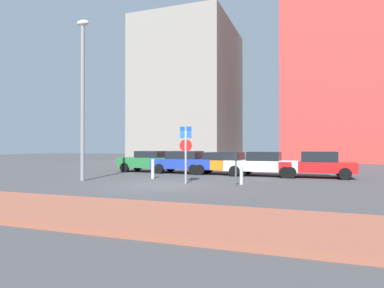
{
  "coord_description": "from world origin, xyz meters",
  "views": [
    {
      "loc": [
        6.37,
        -13.63,
        1.75
      ],
      "look_at": [
        0.36,
        2.87,
        1.91
      ],
      "focal_mm": 30.65,
      "sensor_mm": 36.0,
      "label": 1
    }
  ],
  "objects_px": {
    "parked_car_green": "(149,161)",
    "parking_sign_post": "(186,147)",
    "parked_car_red": "(317,164)",
    "traffic_bollard_mid": "(153,169)",
    "street_lamp": "(83,88)",
    "parking_meter": "(236,165)",
    "parked_car_white": "(262,164)",
    "parked_car_blue": "(184,162)",
    "traffic_bollard_near": "(241,175)",
    "parked_car_orange": "(222,163)"
  },
  "relations": [
    {
      "from": "parked_car_white",
      "to": "street_lamp",
      "type": "height_order",
      "value": "street_lamp"
    },
    {
      "from": "parked_car_white",
      "to": "traffic_bollard_mid",
      "type": "relative_size",
      "value": 3.98
    },
    {
      "from": "parking_sign_post",
      "to": "parking_meter",
      "type": "distance_m",
      "value": 2.69
    },
    {
      "from": "parked_car_orange",
      "to": "street_lamp",
      "type": "bearing_deg",
      "value": -133.21
    },
    {
      "from": "traffic_bollard_near",
      "to": "traffic_bollard_mid",
      "type": "distance_m",
      "value": 5.22
    },
    {
      "from": "parked_car_white",
      "to": "parking_sign_post",
      "type": "relative_size",
      "value": 1.56
    },
    {
      "from": "parked_car_blue",
      "to": "parking_meter",
      "type": "distance_m",
      "value": 7.83
    },
    {
      "from": "parked_car_blue",
      "to": "street_lamp",
      "type": "xyz_separation_m",
      "value": [
        -3.22,
        -6.24,
        4.04
      ]
    },
    {
      "from": "traffic_bollard_mid",
      "to": "parked_car_orange",
      "type": "bearing_deg",
      "value": 54.52
    },
    {
      "from": "parked_car_orange",
      "to": "street_lamp",
      "type": "xyz_separation_m",
      "value": [
        -5.8,
        -6.18,
        4.06
      ]
    },
    {
      "from": "parked_car_red",
      "to": "parking_sign_post",
      "type": "xyz_separation_m",
      "value": [
        -5.92,
        -5.36,
        0.97
      ]
    },
    {
      "from": "parking_meter",
      "to": "parked_car_white",
      "type": "bearing_deg",
      "value": 86.76
    },
    {
      "from": "parked_car_blue",
      "to": "traffic_bollard_near",
      "type": "distance_m",
      "value": 7.05
    },
    {
      "from": "parked_car_white",
      "to": "traffic_bollard_mid",
      "type": "bearing_deg",
      "value": -145.57
    },
    {
      "from": "parked_car_red",
      "to": "parking_sign_post",
      "type": "bearing_deg",
      "value": -137.84
    },
    {
      "from": "parked_car_blue",
      "to": "parked_car_red",
      "type": "xyz_separation_m",
      "value": [
        8.22,
        -0.32,
        -0.01
      ]
    },
    {
      "from": "parked_car_green",
      "to": "parking_sign_post",
      "type": "relative_size",
      "value": 1.44
    },
    {
      "from": "parked_car_blue",
      "to": "parked_car_orange",
      "type": "xyz_separation_m",
      "value": [
        2.58,
        -0.07,
        -0.02
      ]
    },
    {
      "from": "parked_car_orange",
      "to": "parking_sign_post",
      "type": "relative_size",
      "value": 1.65
    },
    {
      "from": "parked_car_blue",
      "to": "parking_sign_post",
      "type": "height_order",
      "value": "parking_sign_post"
    },
    {
      "from": "parked_car_blue",
      "to": "parked_car_red",
      "type": "distance_m",
      "value": 8.22
    },
    {
      "from": "parked_car_blue",
      "to": "street_lamp",
      "type": "relative_size",
      "value": 0.5
    },
    {
      "from": "street_lamp",
      "to": "parked_car_red",
      "type": "bearing_deg",
      "value": 27.38
    },
    {
      "from": "parked_car_orange",
      "to": "parking_sign_post",
      "type": "xyz_separation_m",
      "value": [
        -0.29,
        -5.62,
        0.98
      ]
    },
    {
      "from": "parked_car_orange",
      "to": "parked_car_red",
      "type": "height_order",
      "value": "parked_car_red"
    },
    {
      "from": "parked_car_green",
      "to": "traffic_bollard_near",
      "type": "bearing_deg",
      "value": -35.12
    },
    {
      "from": "parked_car_green",
      "to": "parking_meter",
      "type": "relative_size",
      "value": 2.71
    },
    {
      "from": "parked_car_green",
      "to": "parking_meter",
      "type": "xyz_separation_m",
      "value": [
        7.62,
        -6.44,
        0.18
      ]
    },
    {
      "from": "parking_meter",
      "to": "street_lamp",
      "type": "bearing_deg",
      "value": -179.43
    },
    {
      "from": "parked_car_white",
      "to": "parking_sign_post",
      "type": "bearing_deg",
      "value": -118.17
    },
    {
      "from": "parking_meter",
      "to": "traffic_bollard_mid",
      "type": "distance_m",
      "value": 5.52
    },
    {
      "from": "traffic_bollard_mid",
      "to": "traffic_bollard_near",
      "type": "bearing_deg",
      "value": -11.46
    },
    {
      "from": "parked_car_blue",
      "to": "parking_sign_post",
      "type": "bearing_deg",
      "value": -68.03
    },
    {
      "from": "parked_car_red",
      "to": "parking_meter",
      "type": "distance_m",
      "value": 6.76
    },
    {
      "from": "parking_sign_post",
      "to": "street_lamp",
      "type": "relative_size",
      "value": 0.33
    },
    {
      "from": "parked_car_blue",
      "to": "traffic_bollard_near",
      "type": "xyz_separation_m",
      "value": [
        4.85,
        -5.1,
        -0.34
      ]
    },
    {
      "from": "parked_car_red",
      "to": "traffic_bollard_mid",
      "type": "height_order",
      "value": "parked_car_red"
    },
    {
      "from": "parking_meter",
      "to": "traffic_bollard_near",
      "type": "xyz_separation_m",
      "value": [
        0.03,
        1.06,
        -0.51
      ]
    },
    {
      "from": "parking_meter",
      "to": "traffic_bollard_mid",
      "type": "height_order",
      "value": "parking_meter"
    },
    {
      "from": "parked_car_green",
      "to": "parked_car_white",
      "type": "height_order",
      "value": "parked_car_green"
    },
    {
      "from": "parked_car_green",
      "to": "parked_car_red",
      "type": "height_order",
      "value": "parked_car_red"
    },
    {
      "from": "parked_car_orange",
      "to": "traffic_bollard_mid",
      "type": "relative_size",
      "value": 4.2
    },
    {
      "from": "parked_car_red",
      "to": "traffic_bollard_mid",
      "type": "bearing_deg",
      "value": -156.18
    },
    {
      "from": "parking_meter",
      "to": "parking_sign_post",
      "type": "bearing_deg",
      "value": 169.22
    },
    {
      "from": "parked_car_green",
      "to": "traffic_bollard_mid",
      "type": "height_order",
      "value": "parked_car_green"
    },
    {
      "from": "parking_sign_post",
      "to": "traffic_bollard_near",
      "type": "xyz_separation_m",
      "value": [
        2.55,
        0.58,
        -1.29
      ]
    },
    {
      "from": "parked_car_orange",
      "to": "parking_meter",
      "type": "relative_size",
      "value": 3.11
    },
    {
      "from": "traffic_bollard_near",
      "to": "parking_sign_post",
      "type": "bearing_deg",
      "value": -167.23
    },
    {
      "from": "parked_car_blue",
      "to": "parked_car_red",
      "type": "bearing_deg",
      "value": -2.22
    },
    {
      "from": "parking_sign_post",
      "to": "parked_car_blue",
      "type": "bearing_deg",
      "value": 111.97
    }
  ]
}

